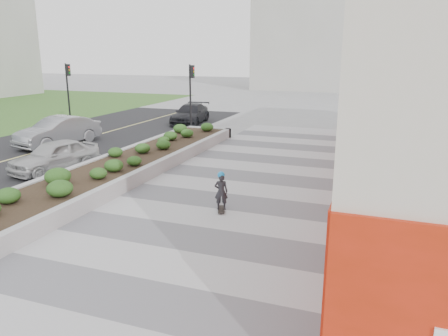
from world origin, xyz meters
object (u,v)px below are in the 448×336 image
(traffic_signal_far, at_px, (68,84))
(car_silver, at_px, (58,131))
(car_white, at_px, (55,156))
(traffic_signal_near, at_px, (191,87))
(skateboarder, at_px, (221,191))
(planter, at_px, (126,163))
(car_dark, at_px, (190,114))

(traffic_signal_far, bearing_deg, car_silver, -55.56)
(traffic_signal_far, distance_m, car_white, 13.55)
(traffic_signal_near, bearing_deg, car_white, -96.43)
(traffic_signal_near, relative_size, car_silver, 0.89)
(traffic_signal_near, relative_size, skateboarder, 3.19)
(planter, height_order, traffic_signal_far, traffic_signal_far)
(skateboarder, bearing_deg, traffic_signal_far, 120.72)
(planter, height_order, skateboarder, skateboarder)
(skateboarder, distance_m, car_silver, 13.59)
(planter, distance_m, car_silver, 7.46)
(planter, bearing_deg, traffic_signal_near, 99.35)
(traffic_signal_far, bearing_deg, planter, -42.46)
(car_white, height_order, car_dark, car_dark)
(traffic_signal_far, height_order, car_silver, traffic_signal_far)
(car_silver, bearing_deg, car_dark, 81.16)
(skateboarder, height_order, car_silver, car_silver)
(traffic_signal_far, height_order, skateboarder, traffic_signal_far)
(traffic_signal_far, distance_m, skateboarder, 20.93)
(planter, height_order, car_white, car_white)
(traffic_signal_far, distance_m, car_silver, 8.03)
(traffic_signal_far, xyz_separation_m, car_dark, (7.93, 3.06, -2.08))
(car_dark, bearing_deg, car_white, -97.64)
(planter, height_order, car_silver, car_silver)
(planter, xyz_separation_m, car_dark, (-3.00, 13.06, 0.26))
(planter, relative_size, traffic_signal_near, 4.29)
(car_dark, bearing_deg, traffic_signal_near, -71.20)
(skateboarder, distance_m, car_white, 8.66)
(car_white, height_order, car_silver, car_silver)
(car_white, relative_size, car_silver, 0.83)
(planter, relative_size, skateboarder, 13.68)
(traffic_signal_far, height_order, car_white, traffic_signal_far)
(skateboarder, xyz_separation_m, car_white, (-8.38, 2.16, -0.01))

